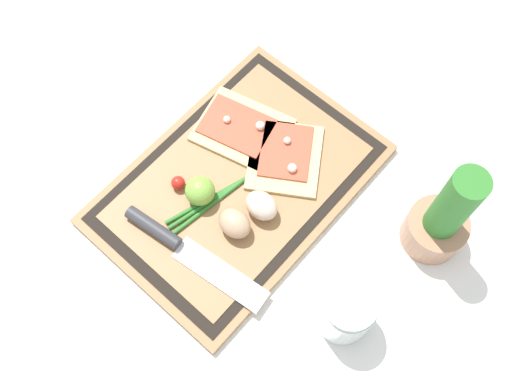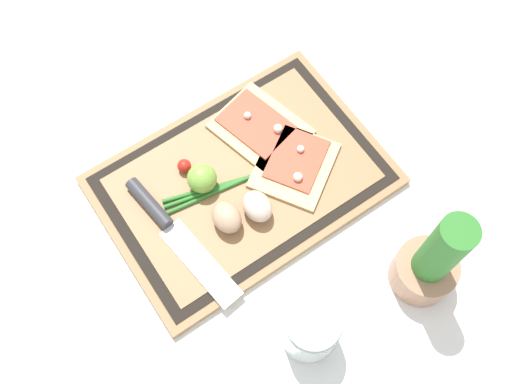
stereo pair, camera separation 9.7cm
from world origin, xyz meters
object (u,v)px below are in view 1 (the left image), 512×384
at_px(egg_brown, 235,223).
at_px(cherry_tomato_red, 178,183).
at_px(pizza_slice_far, 285,156).
at_px(herb_pot, 442,220).
at_px(lime, 200,191).
at_px(pizza_slice_near, 241,129).
at_px(sauce_jar, 346,312).
at_px(knife, 172,241).
at_px(egg_pink, 261,206).

height_order(egg_brown, cherry_tomato_red, egg_brown).
relative_size(pizza_slice_far, cherry_tomato_red, 7.68).
distance_m(cherry_tomato_red, herb_pot, 0.42).
distance_m(egg_brown, lime, 0.08).
distance_m(pizza_slice_near, herb_pot, 0.36).
distance_m(egg_brown, sauce_jar, 0.22).
height_order(pizza_slice_far, egg_brown, egg_brown).
bearing_deg(herb_pot, pizza_slice_near, -80.02).
distance_m(pizza_slice_near, cherry_tomato_red, 0.15).
bearing_deg(cherry_tomato_red, knife, 38.95).
relative_size(egg_pink, cherry_tomato_red, 2.42).
height_order(egg_brown, egg_pink, same).
bearing_deg(egg_pink, knife, -27.24).
relative_size(lime, herb_pot, 0.23).
relative_size(lime, sauce_jar, 0.47).
height_order(lime, herb_pot, herb_pot).
bearing_deg(knife, sauce_jar, 107.77).
bearing_deg(lime, egg_pink, 117.73).
distance_m(cherry_tomato_red, sauce_jar, 0.34).
distance_m(egg_pink, sauce_jar, 0.21).
bearing_deg(egg_pink, cherry_tomato_red, -66.50).
relative_size(pizza_slice_near, knife, 0.67).
bearing_deg(knife, lime, -166.59).
height_order(knife, sauce_jar, sauce_jar).
bearing_deg(herb_pot, cherry_tomato_red, -59.92).
distance_m(pizza_slice_far, cherry_tomato_red, 0.19).
relative_size(knife, lime, 5.36).
xyz_separation_m(pizza_slice_far, lime, (0.15, -0.06, 0.02)).
bearing_deg(egg_pink, pizza_slice_near, -125.76).
height_order(cherry_tomato_red, sauce_jar, sauce_jar).
relative_size(egg_brown, lime, 1.14).
height_order(pizza_slice_far, herb_pot, herb_pot).
xyz_separation_m(pizza_slice_near, lime, (0.14, 0.03, 0.02)).
xyz_separation_m(knife, sauce_jar, (-0.09, 0.28, 0.02)).
height_order(pizza_slice_far, knife, pizza_slice_far).
relative_size(knife, cherry_tomato_red, 11.37).
bearing_deg(cherry_tomato_red, egg_brown, 93.11).
xyz_separation_m(pizza_slice_far, cherry_tomato_red, (0.16, -0.10, 0.01)).
distance_m(knife, egg_pink, 0.15).
distance_m(knife, egg_brown, 0.10).
distance_m(lime, herb_pot, 0.38).
bearing_deg(sauce_jar, lime, -89.80).
bearing_deg(knife, egg_pink, 152.76).
bearing_deg(lime, sauce_jar, 90.20).
bearing_deg(egg_pink, sauce_jar, 77.34).
bearing_deg(pizza_slice_far, cherry_tomato_red, -31.96).
distance_m(pizza_slice_near, egg_pink, 0.16).
relative_size(pizza_slice_near, cherry_tomato_red, 7.60).
relative_size(cherry_tomato_red, herb_pot, 0.11).
xyz_separation_m(pizza_slice_far, egg_pink, (0.10, 0.03, 0.02)).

